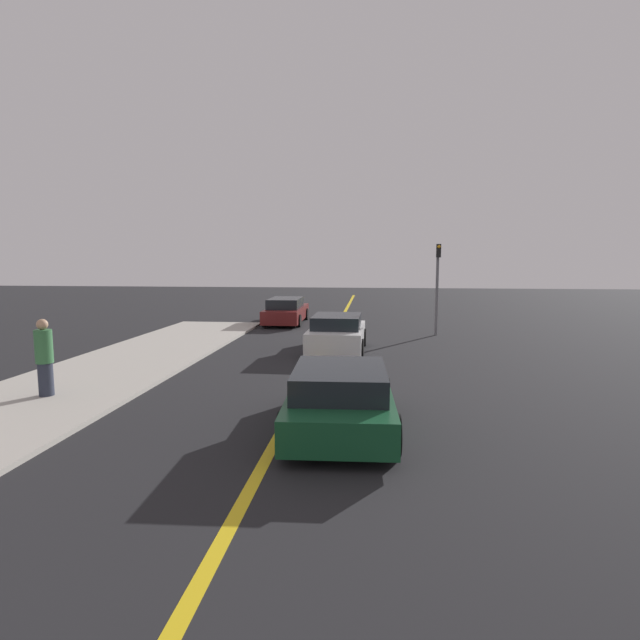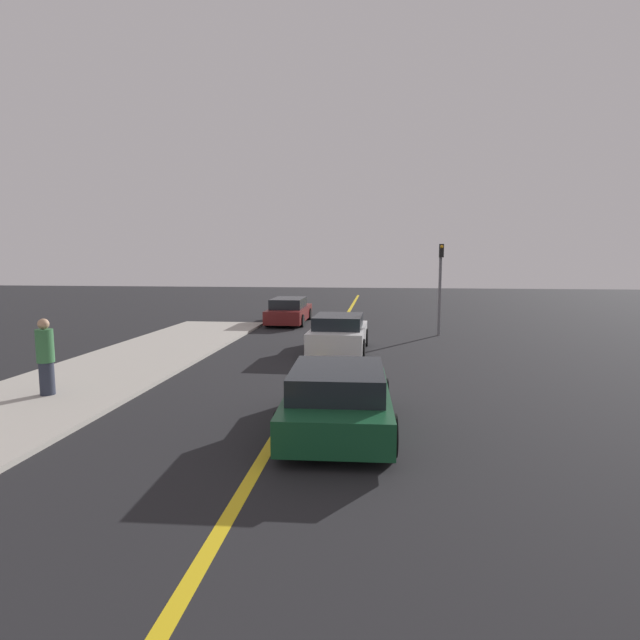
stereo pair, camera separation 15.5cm
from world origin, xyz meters
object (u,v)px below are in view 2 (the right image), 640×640
Objects in this scene: car_far_distant at (339,334)px; pedestrian_mid_group at (46,357)px; car_ahead_center at (338,399)px; car_parked_left_lot at (289,311)px; traffic_light at (440,279)px.

pedestrian_mid_group reaches higher than car_far_distant.
pedestrian_mid_group is (-6.82, 1.36, 0.37)m from car_ahead_center.
pedestrian_mid_group is (-3.08, -14.23, 0.36)m from car_parked_left_lot.
traffic_light reaches higher than car_ahead_center.
car_parked_left_lot is 2.71× the size of pedestrian_mid_group.
pedestrian_mid_group is (-6.19, -6.72, 0.35)m from car_far_distant.
car_far_distant is 0.82× the size of car_parked_left_lot.
pedestrian_mid_group is at bearing 166.40° from car_ahead_center.
pedestrian_mid_group reaches higher than car_ahead_center.
car_parked_left_lot is (-3.74, 15.59, 0.01)m from car_ahead_center.
car_far_distant is at bearing -68.34° from car_parked_left_lot.
car_far_distant is 5.96m from traffic_light.
car_parked_left_lot reaches higher than car_ahead_center.
car_ahead_center is at bearing -77.33° from car_parked_left_lot.
traffic_light is (3.27, 12.24, 1.75)m from car_ahead_center.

